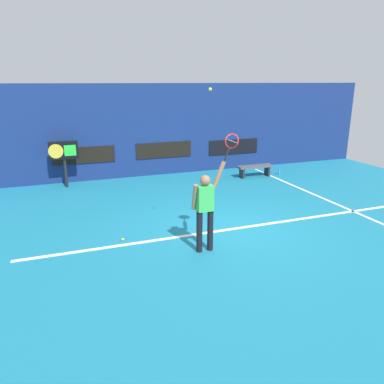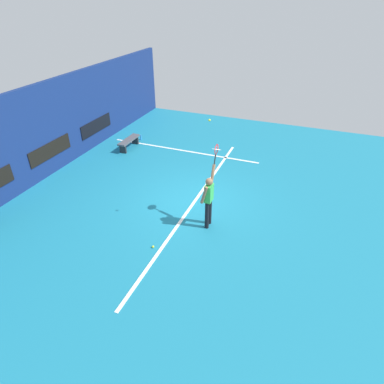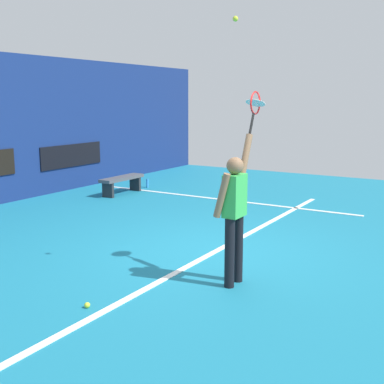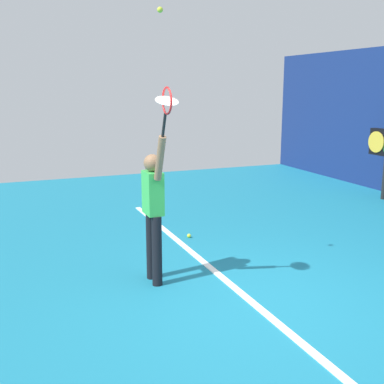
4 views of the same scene
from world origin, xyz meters
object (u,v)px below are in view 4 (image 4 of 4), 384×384
(tennis_player, at_px, (154,207))
(spare_ball, at_px, (189,236))
(tennis_ball, at_px, (160,10))
(tennis_racket, at_px, (167,104))

(tennis_player, xyz_separation_m, spare_ball, (-1.59, 1.12, -0.98))
(tennis_ball, relative_size, spare_ball, 1.00)
(tennis_player, distance_m, tennis_ball, 2.38)
(tennis_player, height_order, tennis_ball, tennis_ball)
(tennis_racket, distance_m, spare_ball, 3.34)
(spare_ball, bearing_deg, tennis_player, -35.16)
(spare_ball, bearing_deg, tennis_racket, -27.55)
(tennis_ball, bearing_deg, tennis_racket, -11.04)
(tennis_racket, relative_size, tennis_ball, 9.17)
(tennis_player, bearing_deg, tennis_racket, -0.43)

